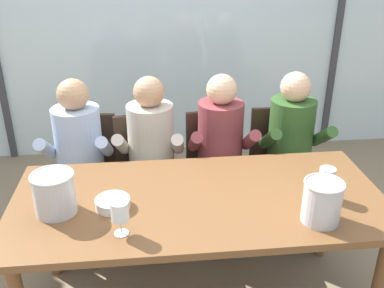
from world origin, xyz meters
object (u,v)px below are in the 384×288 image
person_maroon_top (222,148)px  chair_near_curtain (87,166)px  wine_glass_near_bucket (327,178)px  person_pale_blue_shirt (78,155)px  chair_center (217,161)px  wine_glass_by_left_taster (120,212)px  tasting_bowl (113,203)px  chair_right_of_center (279,158)px  ice_bucket_primary (54,193)px  chair_left_of_center (146,166)px  dining_table (199,210)px  person_olive_shirt (293,145)px  ice_bucket_secondary (322,201)px  person_beige_jumper (150,152)px

person_maroon_top → chair_near_curtain: bearing=171.5°
wine_glass_near_bucket → person_pale_blue_shirt: bearing=150.1°
chair_center → wine_glass_by_left_taster: size_ratio=4.96×
tasting_bowl → chair_center: bearing=52.9°
chair_right_of_center → ice_bucket_primary: (-1.45, -0.94, 0.36)m
chair_left_of_center → tasting_bowl: size_ratio=4.82×
dining_table → person_pale_blue_shirt: person_pale_blue_shirt is taller
chair_left_of_center → chair_right_of_center: (1.00, 0.03, 0.00)m
person_pale_blue_shirt → tasting_bowl: size_ratio=6.61×
chair_near_curtain → person_pale_blue_shirt: bearing=-93.2°
tasting_bowl → person_olive_shirt: bearing=32.7°
person_pale_blue_shirt → chair_left_of_center: bearing=15.7°
person_olive_shirt → tasting_bowl: (-1.22, -0.78, 0.10)m
chair_center → person_olive_shirt: person_olive_shirt is taller
chair_right_of_center → chair_center: bearing=-176.9°
tasting_bowl → wine_glass_near_bucket: wine_glass_near_bucket is taller
dining_table → ice_bucket_secondary: 0.65m
chair_left_of_center → person_maroon_top: size_ratio=0.73×
chair_center → chair_right_of_center: 0.48m
person_olive_shirt → tasting_bowl: bearing=-147.2°
wine_glass_near_bucket → ice_bucket_secondary: bearing=-116.9°
ice_bucket_secondary → wine_glass_near_bucket: ice_bucket_secondary is taller
ice_bucket_secondary → wine_glass_near_bucket: (0.10, 0.20, 0.01)m
person_pale_blue_shirt → person_maroon_top: 0.99m
person_olive_shirt → ice_bucket_primary: size_ratio=5.46×
tasting_bowl → person_beige_jumper: bearing=75.3°
chair_near_curtain → wine_glass_near_bucket: 1.72m
dining_table → person_olive_shirt: person_olive_shirt is taller
chair_right_of_center → tasting_bowl: chair_right_of_center is taller
person_maroon_top → ice_bucket_primary: 1.27m
person_maroon_top → person_olive_shirt: size_ratio=1.00×
wine_glass_by_left_taster → wine_glass_near_bucket: size_ratio=1.00×
chair_center → chair_right_of_center: same height
chair_center → chair_left_of_center: bearing=174.8°
chair_center → wine_glass_near_bucket: wine_glass_near_bucket is taller
dining_table → chair_center: 0.92m
chair_left_of_center → chair_center: (0.53, 0.02, 0.00)m
chair_near_curtain → person_beige_jumper: size_ratio=0.73×
person_pale_blue_shirt → chair_center: bearing=9.5°
chair_center → chair_near_curtain: bearing=170.6°
ice_bucket_secondary → tasting_bowl: ice_bucket_secondary is taller
person_beige_jumper → ice_bucket_primary: 0.95m
dining_table → ice_bucket_primary: size_ratio=9.19×
chair_center → ice_bucket_primary: size_ratio=3.98×
wine_glass_near_bucket → dining_table: bearing=173.8°
tasting_bowl → wine_glass_by_left_taster: 0.25m
chair_right_of_center → person_maroon_top: (-0.47, -0.14, 0.17)m
chair_right_of_center → tasting_bowl: 1.52m
person_maroon_top → ice_bucket_primary: size_ratio=5.46×
person_olive_shirt → wine_glass_near_bucket: size_ratio=6.79×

